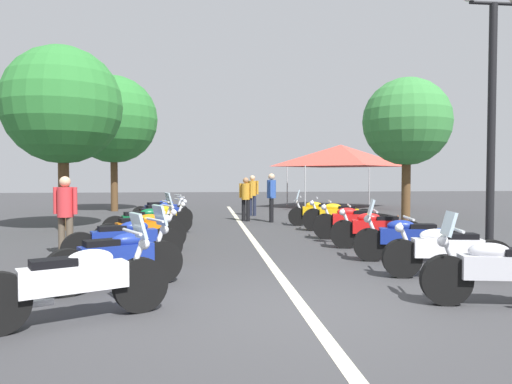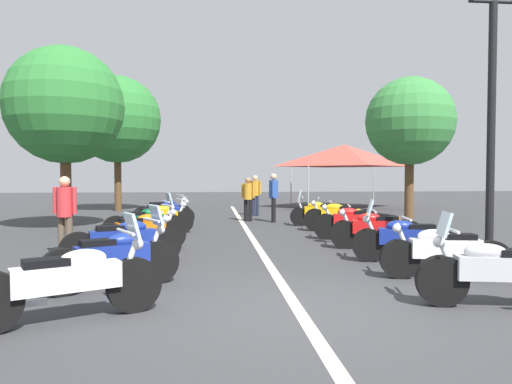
% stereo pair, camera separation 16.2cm
% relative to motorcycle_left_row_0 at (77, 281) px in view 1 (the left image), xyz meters
% --- Properties ---
extents(ground_plane, '(80.00, 80.00, 0.00)m').
position_rel_motorcycle_left_row_0_xyz_m(ground_plane, '(0.16, -2.68, -0.48)').
color(ground_plane, '#38383A').
extents(lane_centre_stripe, '(25.70, 0.16, 0.01)m').
position_rel_motorcycle_left_row_0_xyz_m(lane_centre_stripe, '(6.46, -2.68, -0.47)').
color(lane_centre_stripe, beige).
rests_on(lane_centre_stripe, ground_plane).
extents(motorcycle_left_row_0, '(1.16, 2.04, 1.23)m').
position_rel_motorcycle_left_row_0_xyz_m(motorcycle_left_row_0, '(0.00, 0.00, 0.00)').
color(motorcycle_left_row_0, black).
rests_on(motorcycle_left_row_0, ground_plane).
extents(motorcycle_left_row_1, '(1.12, 1.88, 1.22)m').
position_rel_motorcycle_left_row_0_xyz_m(motorcycle_left_row_1, '(1.55, -0.19, -0.00)').
color(motorcycle_left_row_1, black).
rests_on(motorcycle_left_row_1, ground_plane).
extents(motorcycle_left_row_2, '(1.00, 2.12, 1.01)m').
position_rel_motorcycle_left_row_0_xyz_m(motorcycle_left_row_2, '(3.37, 0.01, -0.01)').
color(motorcycle_left_row_2, black).
rests_on(motorcycle_left_row_2, ground_plane).
extents(motorcycle_left_row_3, '(1.06, 1.92, 1.01)m').
position_rel_motorcycle_left_row_0_xyz_m(motorcycle_left_row_3, '(4.90, -0.09, -0.01)').
color(motorcycle_left_row_3, black).
rests_on(motorcycle_left_row_3, ground_plane).
extents(motorcycle_left_row_4, '(0.90, 1.97, 1.23)m').
position_rel_motorcycle_left_row_0_xyz_m(motorcycle_left_row_4, '(6.57, 0.07, -0.00)').
color(motorcycle_left_row_4, black).
rests_on(motorcycle_left_row_4, ground_plane).
extents(motorcycle_left_row_5, '(0.94, 2.01, 1.00)m').
position_rel_motorcycle_left_row_0_xyz_m(motorcycle_left_row_5, '(8.03, -0.10, -0.02)').
color(motorcycle_left_row_5, black).
rests_on(motorcycle_left_row_5, ground_plane).
extents(motorcycle_left_row_6, '(1.09, 1.99, 0.98)m').
position_rel_motorcycle_left_row_0_xyz_m(motorcycle_left_row_6, '(9.70, -0.08, -0.03)').
color(motorcycle_left_row_6, black).
rests_on(motorcycle_left_row_6, ground_plane).
extents(motorcycle_left_row_7, '(1.03, 1.92, 0.98)m').
position_rel_motorcycle_left_row_0_xyz_m(motorcycle_left_row_7, '(11.23, 0.06, -0.03)').
color(motorcycle_left_row_7, black).
rests_on(motorcycle_left_row_7, ground_plane).
extents(motorcycle_right_row_0, '(0.77, 2.05, 1.22)m').
position_rel_motorcycle_left_row_0_xyz_m(motorcycle_right_row_0, '(0.09, -5.21, -0.01)').
color(motorcycle_right_row_0, black).
rests_on(motorcycle_right_row_0, ground_plane).
extents(motorcycle_right_row_1, '(0.75, 2.07, 1.00)m').
position_rel_motorcycle_left_row_0_xyz_m(motorcycle_right_row_1, '(1.72, -5.34, -0.02)').
color(motorcycle_right_row_1, black).
rests_on(motorcycle_right_row_1, ground_plane).
extents(motorcycle_right_row_2, '(0.85, 2.14, 1.21)m').
position_rel_motorcycle_left_row_0_xyz_m(motorcycle_right_row_2, '(3.15, -5.35, -0.01)').
color(motorcycle_right_row_2, black).
rests_on(motorcycle_right_row_2, ground_plane).
extents(motorcycle_right_row_3, '(0.80, 2.09, 1.00)m').
position_rel_motorcycle_left_row_0_xyz_m(motorcycle_right_row_3, '(4.81, -5.32, -0.02)').
color(motorcycle_right_row_3, black).
rests_on(motorcycle_right_row_3, ground_plane).
extents(motorcycle_right_row_4, '(0.76, 2.13, 1.02)m').
position_rel_motorcycle_left_row_0_xyz_m(motorcycle_right_row_4, '(6.37, -5.29, -0.01)').
color(motorcycle_right_row_4, black).
rests_on(motorcycle_right_row_4, ground_plane).
extents(motorcycle_right_row_5, '(0.80, 2.16, 1.02)m').
position_rel_motorcycle_left_row_0_xyz_m(motorcycle_right_row_5, '(8.16, -5.41, -0.01)').
color(motorcycle_right_row_5, black).
rests_on(motorcycle_right_row_5, ground_plane).
extents(motorcycle_right_row_6, '(0.74, 2.04, 1.19)m').
position_rel_motorcycle_left_row_0_xyz_m(motorcycle_right_row_6, '(9.67, -5.16, -0.02)').
color(motorcycle_right_row_6, black).
rests_on(motorcycle_right_row_6, ground_plane).
extents(street_lamp_twin_globe, '(0.32, 1.22, 5.07)m').
position_rel_motorcycle_left_row_0_xyz_m(street_lamp_twin_globe, '(2.46, -6.56, 2.96)').
color(street_lamp_twin_globe, black).
rests_on(street_lamp_twin_globe, ground_plane).
extents(traffic_cone_1, '(0.36, 0.36, 0.61)m').
position_rel_motorcycle_left_row_0_xyz_m(traffic_cone_1, '(6.62, -6.60, -0.19)').
color(traffic_cone_1, orange).
rests_on(traffic_cone_1, ground_plane).
extents(bystander_0, '(0.52, 0.32, 1.73)m').
position_rel_motorcycle_left_row_0_xyz_m(bystander_0, '(11.02, -3.80, 0.54)').
color(bystander_0, black).
rests_on(bystander_0, ground_plane).
extents(bystander_1, '(0.32, 0.48, 1.66)m').
position_rel_motorcycle_left_row_0_xyz_m(bystander_1, '(13.69, -3.39, 0.49)').
color(bystander_1, '#1E2338').
rests_on(bystander_1, ground_plane).
extents(bystander_2, '(0.32, 0.51, 1.65)m').
position_rel_motorcycle_left_row_0_xyz_m(bystander_2, '(4.49, 1.39, 0.49)').
color(bystander_2, brown).
rests_on(bystander_2, ground_plane).
extents(bystander_3, '(0.32, 0.46, 1.58)m').
position_rel_motorcycle_left_row_0_xyz_m(bystander_3, '(11.48, -2.93, 0.44)').
color(bystander_3, black).
rests_on(bystander_3, ground_plane).
extents(roadside_tree_0, '(3.99, 3.99, 6.22)m').
position_rel_motorcycle_left_row_0_xyz_m(roadside_tree_0, '(16.83, 2.71, 3.74)').
color(roadside_tree_0, brown).
rests_on(roadside_tree_0, ground_plane).
extents(roadside_tree_1, '(3.19, 3.19, 5.22)m').
position_rel_motorcycle_left_row_0_xyz_m(roadside_tree_1, '(11.10, -8.80, 3.13)').
color(roadside_tree_1, brown).
rests_on(roadside_tree_1, ground_plane).
extents(roadside_tree_2, '(3.53, 3.53, 5.55)m').
position_rel_motorcycle_left_row_0_xyz_m(roadside_tree_2, '(9.33, 2.80, 3.29)').
color(roadside_tree_2, brown).
rests_on(roadside_tree_2, ground_plane).
extents(event_tent, '(5.20, 5.20, 3.20)m').
position_rel_motorcycle_left_row_0_xyz_m(event_tent, '(17.82, -8.32, 2.17)').
color(event_tent, '#E54C3F').
rests_on(event_tent, ground_plane).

